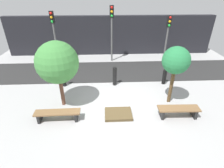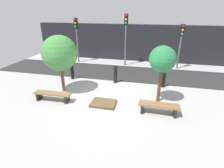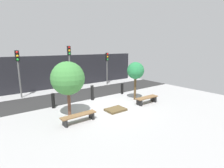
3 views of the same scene
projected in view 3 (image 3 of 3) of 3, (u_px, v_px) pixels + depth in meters
The scene contains 14 objects.
ground_plane at pixel (110, 108), 10.98m from camera, with size 18.00×18.00×0.00m, color #A1A1A1.
road_strip at pixel (81, 94), 14.11m from camera, with size 18.00×3.20×0.01m, color #292929.
building_facade at pixel (63, 71), 16.56m from camera, with size 16.20×0.50×3.00m, color black.
bench_left at pixel (79, 117), 8.83m from camera, with size 1.87×0.46×0.43m.
bench_right at pixel (147, 99), 11.80m from camera, with size 1.75×0.52×0.46m.
planter_bed at pixel (116, 110), 10.53m from camera, with size 1.16×0.87×0.12m, color brown.
tree_behind_left_bench at pixel (68, 78), 9.35m from camera, with size 1.81×1.81×3.03m.
tree_behind_right_bench at pixel (136, 71), 12.33m from camera, with size 1.20×1.20×2.73m.
bollard_far_left at pixel (53, 101), 10.90m from camera, with size 0.21×0.21×0.94m, color black.
bollard_left at pixel (92, 93), 12.56m from camera, with size 0.22×0.22×1.07m, color black.
bollard_center at pixel (122, 89), 14.24m from camera, with size 0.22×0.22×0.86m, color black.
traffic_light_west at pixel (18, 65), 12.72m from camera, with size 0.28×0.27×3.53m.
traffic_light_mid_west at pixel (69, 60), 15.03m from camera, with size 0.28×0.27×3.86m.
traffic_light_mid_east at pixel (107, 63), 17.46m from camera, with size 0.28×0.27×3.21m.
Camera 3 is at (-6.18, -8.39, 3.76)m, focal length 28.00 mm.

